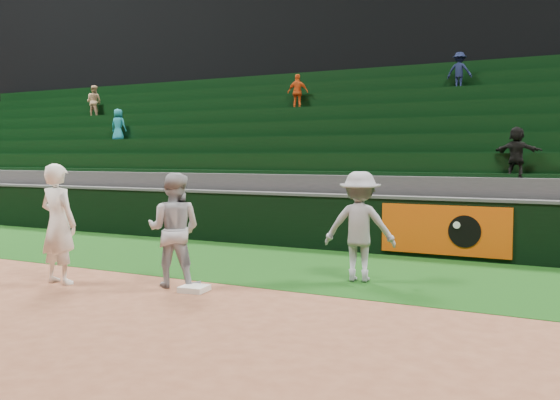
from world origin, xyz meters
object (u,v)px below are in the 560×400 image
object	(u,v)px
first_baseman	(58,224)
baserunner	(174,230)
first_base	(194,289)
base_coach	(360,226)

from	to	relation	value
first_baseman	baserunner	xyz separation A→B (m)	(1.80, 0.71, -0.07)
baserunner	first_base	bearing A→B (deg)	143.30
first_baseman	first_base	bearing A→B (deg)	-165.08
first_baseman	base_coach	size ratio (longest dim) A/B	1.08
baserunner	base_coach	xyz separation A→B (m)	(2.48, 1.75, 0.01)
first_base	base_coach	distance (m)	2.89
first_base	first_baseman	xyz separation A→B (m)	(-2.31, -0.53, 0.94)
first_base	base_coach	bearing A→B (deg)	44.26
base_coach	first_baseman	bearing A→B (deg)	17.35
base_coach	baserunner	bearing A→B (deg)	22.70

